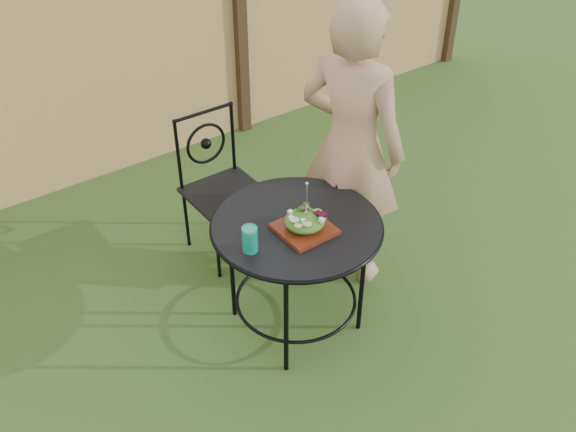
# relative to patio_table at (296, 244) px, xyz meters

# --- Properties ---
(ground) EXTENTS (60.00, 60.00, 0.00)m
(ground) POSITION_rel_patio_table_xyz_m (-0.25, 0.01, -0.59)
(ground) COLOR #214315
(ground) RESTS_ON ground
(fence) EXTENTS (8.00, 0.12, 1.90)m
(fence) POSITION_rel_patio_table_xyz_m (-0.25, 2.21, 0.36)
(fence) COLOR #EEBE75
(fence) RESTS_ON ground
(patio_table) EXTENTS (0.92, 0.92, 0.72)m
(patio_table) POSITION_rel_patio_table_xyz_m (0.00, 0.00, 0.00)
(patio_table) COLOR black
(patio_table) RESTS_ON ground
(patio_chair) EXTENTS (0.46, 0.46, 0.95)m
(patio_chair) POSITION_rel_patio_table_xyz_m (0.04, 0.86, -0.08)
(patio_chair) COLOR black
(patio_chair) RESTS_ON ground
(diner) EXTENTS (0.65, 0.76, 1.78)m
(diner) POSITION_rel_patio_table_xyz_m (0.55, 0.21, 0.30)
(diner) COLOR tan
(diner) RESTS_ON ground
(salad_plate) EXTENTS (0.27, 0.27, 0.02)m
(salad_plate) POSITION_rel_patio_table_xyz_m (-0.01, -0.08, 0.15)
(salad_plate) COLOR #4D130B
(salad_plate) RESTS_ON patio_table
(salad) EXTENTS (0.21, 0.21, 0.08)m
(salad) POSITION_rel_patio_table_xyz_m (-0.01, -0.08, 0.20)
(salad) COLOR #235614
(salad) RESTS_ON salad_plate
(fork) EXTENTS (0.01, 0.01, 0.18)m
(fork) POSITION_rel_patio_table_xyz_m (0.00, -0.08, 0.33)
(fork) COLOR silver
(fork) RESTS_ON salad
(drinking_glass) EXTENTS (0.08, 0.08, 0.14)m
(drinking_glass) POSITION_rel_patio_table_xyz_m (-0.32, -0.04, 0.21)
(drinking_glass) COLOR #0D9779
(drinking_glass) RESTS_ON patio_table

